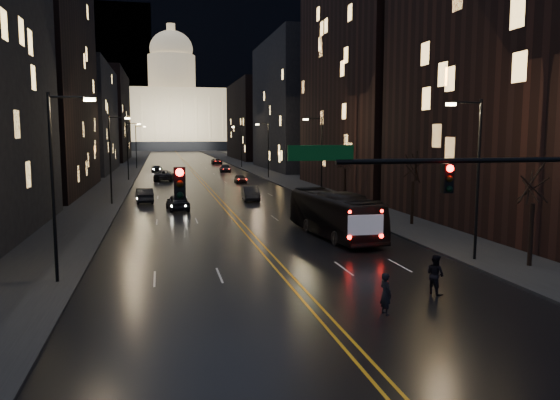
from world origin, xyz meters
TOP-DOWN VIEW (x-y plane):
  - ground at (0.00, 0.00)m, footprint 900.00×900.00m
  - road at (0.00, 130.00)m, footprint 20.00×320.00m
  - sidewalk_left at (-14.00, 130.00)m, footprint 8.00×320.00m
  - sidewalk_right at (14.00, 130.00)m, footprint 8.00×320.00m
  - center_line at (0.00, 130.00)m, footprint 0.62×320.00m
  - building_left_mid at (-21.00, 54.00)m, footprint 12.00×30.00m
  - building_left_far at (-21.00, 92.00)m, footprint 12.00×34.00m
  - building_left_dist at (-21.00, 140.00)m, footprint 12.00×40.00m
  - building_right_near at (21.00, 20.00)m, footprint 12.00×26.00m
  - building_right_tall at (21.00, 50.00)m, footprint 12.00×30.00m
  - building_right_mid at (21.00, 92.00)m, footprint 12.00×34.00m
  - building_right_dist at (21.00, 140.00)m, footprint 12.00×40.00m
  - mountain_ridge at (40.00, 380.00)m, footprint 520.00×60.00m
  - capitol at (0.00, 250.00)m, footprint 90.00×50.00m
  - traffic_signal at (5.91, -0.00)m, footprint 17.29×0.45m
  - streetlamp_right_near at (10.81, 10.00)m, footprint 2.13×0.25m
  - streetlamp_left_near at (-10.81, 10.00)m, footprint 2.13×0.25m
  - streetlamp_right_mid at (10.81, 40.00)m, footprint 2.13×0.25m
  - streetlamp_left_mid at (-10.81, 40.00)m, footprint 2.13×0.25m
  - streetlamp_right_far at (10.81, 70.00)m, footprint 2.13×0.25m
  - streetlamp_left_far at (-10.81, 70.00)m, footprint 2.13×0.25m
  - streetlamp_right_dist at (10.81, 100.00)m, footprint 2.13×0.25m
  - streetlamp_left_dist at (-10.81, 100.00)m, footprint 2.13×0.25m
  - tree_right_near at (13.00, 8.00)m, footprint 2.40×2.40m
  - tree_right_mid at (13.00, 22.00)m, footprint 2.40×2.40m
  - tree_right_far at (13.00, 38.00)m, footprint 2.40×2.40m
  - bus at (5.65, 18.96)m, footprint 3.72×11.44m
  - oncoming_car_a at (-4.59, 34.67)m, footprint 2.34×4.79m
  - oncoming_car_b at (-7.84, 41.49)m, footprint 2.07×4.86m
  - oncoming_car_c at (-5.64, 68.85)m, footprint 3.28×6.17m
  - oncoming_car_d at (-6.87, 89.47)m, footprint 2.14×4.55m
  - receding_car_a at (3.33, 40.89)m, footprint 1.94×4.80m
  - receding_car_b at (5.28, 62.22)m, footprint 1.54×3.80m
  - receding_car_c at (5.75, 85.60)m, footprint 2.32×5.07m
  - receding_car_d at (7.12, 114.88)m, footprint 2.32×5.00m
  - pedestrian_a at (2.48, 2.58)m, footprint 0.51×0.68m
  - pedestrian_b at (5.77, 4.75)m, footprint 0.75×0.99m

SIDE VIEW (x-z plane):
  - ground at x=0.00m, z-range 0.00..0.00m
  - road at x=0.00m, z-range 0.00..0.02m
  - center_line at x=0.00m, z-range 0.02..0.03m
  - sidewalk_left at x=-14.00m, z-range 0.00..0.16m
  - sidewalk_right at x=14.00m, z-range 0.00..0.16m
  - oncoming_car_d at x=-6.87m, z-range 0.00..1.28m
  - receding_car_b at x=5.28m, z-range 0.00..1.29m
  - receding_car_d at x=7.12m, z-range 0.00..1.39m
  - receding_car_c at x=5.75m, z-range 0.00..1.44m
  - receding_car_a at x=3.33m, z-range 0.00..1.55m
  - oncoming_car_b at x=-7.84m, z-range 0.00..1.56m
  - oncoming_car_a at x=-4.59m, z-range 0.00..1.57m
  - oncoming_car_c at x=-5.64m, z-range 0.00..1.65m
  - pedestrian_a at x=2.48m, z-range 0.00..1.70m
  - pedestrian_b at x=5.77m, z-range 0.00..1.80m
  - bus at x=5.65m, z-range 0.00..3.13m
  - tree_right_near at x=13.00m, z-range 1.20..7.85m
  - tree_right_mid at x=13.00m, z-range 1.20..7.85m
  - tree_right_far at x=13.00m, z-range 1.20..7.85m
  - streetlamp_right_near at x=10.81m, z-range 0.58..9.58m
  - streetlamp_left_near at x=-10.81m, z-range 0.58..9.58m
  - streetlamp_right_mid at x=10.81m, z-range 0.58..9.58m
  - streetlamp_left_mid at x=-10.81m, z-range 0.58..9.58m
  - streetlamp_right_far at x=10.81m, z-range 0.58..9.58m
  - streetlamp_left_far at x=-10.81m, z-range 0.58..9.58m
  - streetlamp_right_dist at x=10.81m, z-range 0.58..9.58m
  - streetlamp_left_dist at x=-10.81m, z-range 0.58..9.58m
  - traffic_signal at x=5.91m, z-range 1.60..8.60m
  - building_left_far at x=-21.00m, z-range 0.00..20.00m
  - building_right_dist at x=21.00m, z-range 0.00..22.00m
  - building_left_dist at x=-21.00m, z-range 0.00..24.00m
  - building_right_near at x=21.00m, z-range 0.00..24.00m
  - building_right_mid at x=21.00m, z-range 0.00..26.00m
  - building_left_mid at x=-21.00m, z-range 0.00..28.00m
  - capitol at x=0.00m, z-range -12.10..46.40m
  - building_right_tall at x=21.00m, z-range 0.00..38.00m
  - mountain_ridge at x=40.00m, z-range 0.00..130.00m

